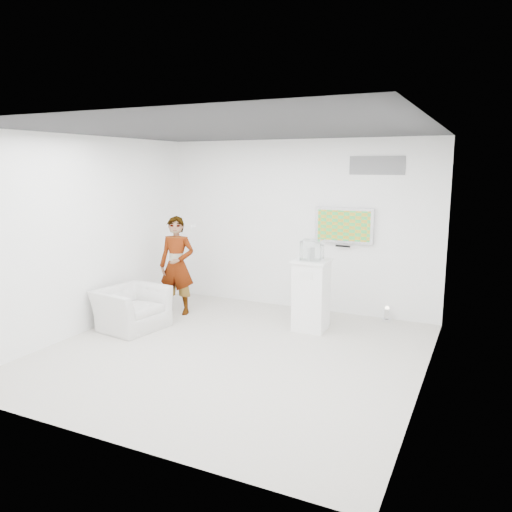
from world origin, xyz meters
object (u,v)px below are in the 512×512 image
Objects in this scene: tv at (344,225)px; armchair at (132,308)px; floor_uplight at (387,314)px; pedestal at (311,295)px; person at (177,266)px.

tv is 3.76m from armchair.
armchair is at bearing -141.76° from tv.
tv is 4.05× the size of floor_uplight.
tv is 0.90× the size of pedestal.
tv is 1.00× the size of armchair.
armchair is 0.90× the size of pedestal.
person reaches higher than floor_uplight.
person reaches higher than armchair.
person is 1.15m from armchair.
armchair is at bearing -112.98° from person.
pedestal is at bearing -8.14° from person.
person is 3.64m from floor_uplight.
person is 6.89× the size of floor_uplight.
person is at bearing -162.31° from floor_uplight.
floor_uplight is at bearing -8.06° from tv.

